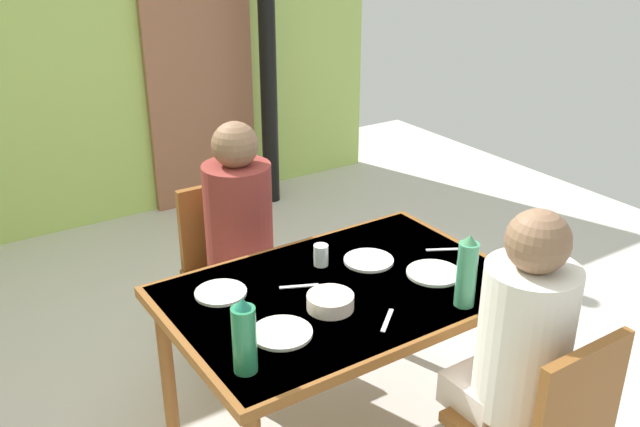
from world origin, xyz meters
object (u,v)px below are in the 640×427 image
at_px(dining_table, 342,304).
at_px(person_near_diner, 521,335).
at_px(serving_bowl_center, 330,302).
at_px(chair_far_diner, 230,264).
at_px(person_far_diner, 240,219).
at_px(water_bottle_green_near, 467,272).
at_px(water_bottle_green_far, 244,337).

relative_size(dining_table, person_near_diner, 1.70).
height_order(dining_table, person_near_diner, person_near_diner).
distance_m(dining_table, serving_bowl_center, 0.19).
bearing_deg(chair_far_diner, person_near_diner, 103.26).
bearing_deg(person_far_diner, chair_far_diner, -90.00).
height_order(person_far_diner, water_bottle_green_near, person_far_diner).
xyz_separation_m(person_far_diner, serving_bowl_center, (-0.03, -0.75, -0.03)).
relative_size(person_near_diner, water_bottle_green_far, 2.99).
bearing_deg(dining_table, person_far_diner, 98.01).
distance_m(chair_far_diner, person_near_diner, 1.50).
xyz_separation_m(water_bottle_green_far, serving_bowl_center, (0.42, 0.16, -0.09)).
bearing_deg(water_bottle_green_far, serving_bowl_center, 20.35).
height_order(person_near_diner, serving_bowl_center, person_near_diner).
xyz_separation_m(person_far_diner, water_bottle_green_near, (0.39, -0.99, 0.07)).
xyz_separation_m(chair_far_diner, water_bottle_green_far, (-0.45, -1.04, 0.34)).
bearing_deg(water_bottle_green_near, water_bottle_green_far, 174.12).
bearing_deg(chair_far_diner, water_bottle_green_near, 109.03).
height_order(chair_far_diner, person_far_diner, person_far_diner).
bearing_deg(serving_bowl_center, person_far_diner, 87.80).
bearing_deg(person_near_diner, water_bottle_green_far, 153.49).
relative_size(chair_far_diner, person_near_diner, 1.13).
relative_size(chair_far_diner, water_bottle_green_near, 3.10).
xyz_separation_m(water_bottle_green_near, serving_bowl_center, (-0.42, 0.24, -0.10)).
relative_size(person_near_diner, serving_bowl_center, 4.53).
relative_size(dining_table, serving_bowl_center, 7.71).
bearing_deg(serving_bowl_center, person_near_diner, -56.28).
bearing_deg(serving_bowl_center, chair_far_diner, 88.14).
distance_m(water_bottle_green_near, serving_bowl_center, 0.49).
xyz_separation_m(dining_table, person_far_diner, (-0.09, 0.65, 0.13)).
bearing_deg(dining_table, chair_far_diner, 96.63).
xyz_separation_m(person_far_diner, water_bottle_green_far, (-0.45, -0.90, 0.06)).
bearing_deg(water_bottle_green_far, person_far_diner, 63.53).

